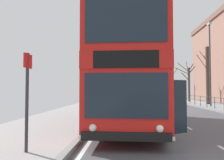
{
  "coord_description": "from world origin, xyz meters",
  "views": [
    {
      "loc": [
        -2.8,
        -3.6,
        1.68
      ],
      "look_at": [
        -3.45,
        7.62,
        2.17
      ],
      "focal_mm": 37.04,
      "sensor_mm": 36.0,
      "label": 1
    }
  ],
  "objects": [
    {
      "name": "double_decker_bus_main",
      "position": [
        -2.65,
        7.71,
        2.39
      ],
      "size": [
        3.23,
        10.53,
        4.57
      ],
      "color": "red",
      "rests_on": "ground"
    },
    {
      "name": "pedestrian_railing_far_kerb",
      "position": [
        4.45,
        13.85,
        0.8
      ],
      "size": [
        0.05,
        25.24,
        0.98
      ],
      "color": "#2D3338",
      "rests_on": "ground"
    },
    {
      "name": "bus_stop_sign_near",
      "position": [
        -5.26,
        2.05,
        1.67
      ],
      "size": [
        0.08,
        0.44,
        2.47
      ],
      "color": "#2D2D33",
      "rests_on": "ground"
    },
    {
      "name": "street_lamp_far_side",
      "position": [
        5.37,
        19.05,
        4.79
      ],
      "size": [
        0.28,
        0.6,
        8.06
      ],
      "color": "#38383D",
      "rests_on": "ground"
    },
    {
      "name": "bare_tree_far_00",
      "position": [
        5.77,
        28.14,
        2.74
      ],
      "size": [
        2.63,
        2.24,
        5.35
      ],
      "color": "#4C3D2D",
      "rests_on": "ground"
    },
    {
      "name": "bare_tree_far_01",
      "position": [
        5.84,
        38.92,
        2.91
      ],
      "size": [
        1.96,
        1.89,
        5.96
      ],
      "color": "brown",
      "rests_on": "ground"
    },
    {
      "name": "bare_tree_far_02",
      "position": [
        6.32,
        22.44,
        3.41
      ],
      "size": [
        2.21,
        2.55,
        6.35
      ],
      "color": "#423328",
      "rests_on": "ground"
    }
  ]
}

